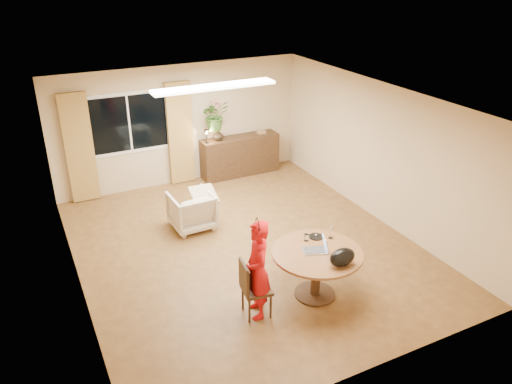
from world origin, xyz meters
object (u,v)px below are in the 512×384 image
dining_chair (257,288)px  sideboard (240,156)px  child (257,270)px  armchair (192,210)px  dining_table (317,261)px

dining_chair → sideboard: (1.92, 4.69, 0.02)m
child → armchair: (0.04, 2.78, -0.38)m
child → sideboard: bearing=169.9°
dining_chair → armchair: (0.05, 2.78, -0.09)m
dining_table → dining_chair: size_ratio=1.51×
sideboard → dining_chair: bearing=-112.2°
dining_chair → sideboard: bearing=75.4°
dining_table → armchair: size_ratio=1.72×
dining_table → sideboard: bearing=78.7°
child → armchair: child is taller
dining_table → child: child is taller
dining_chair → armchair: size_ratio=1.14×
dining_chair → child: (0.01, -0.00, 0.30)m
dining_table → child: bearing=-179.9°
armchair → child: bearing=87.4°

